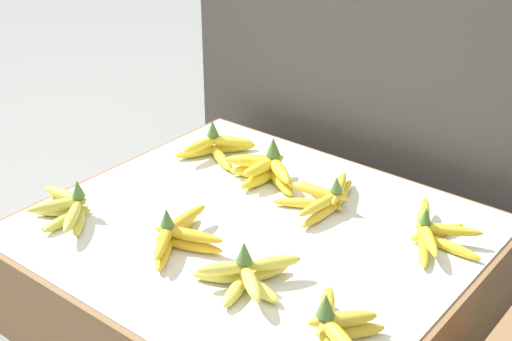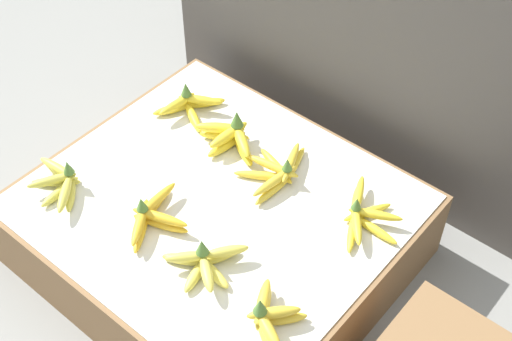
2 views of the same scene
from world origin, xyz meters
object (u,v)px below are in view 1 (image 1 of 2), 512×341
at_px(banana_bunch_front_midright, 247,275).
at_px(banana_bunch_middle_midright, 325,198).
at_px(banana_bunch_front_left, 67,209).
at_px(banana_bunch_middle_midleft, 267,169).
at_px(banana_bunch_front_right, 336,326).
at_px(banana_bunch_middle_right, 433,233).
at_px(banana_bunch_front_midleft, 177,235).
at_px(banana_bunch_middle_left, 216,147).

relative_size(banana_bunch_front_midright, banana_bunch_middle_midright, 0.76).
bearing_deg(banana_bunch_front_left, banana_bunch_middle_midleft, 60.14).
distance_m(banana_bunch_front_left, banana_bunch_front_right, 0.71).
xyz_separation_m(banana_bunch_front_midright, banana_bunch_middle_right, (0.21, 0.38, -0.01)).
bearing_deg(banana_bunch_front_midleft, banana_bunch_front_midright, -5.77).
xyz_separation_m(banana_bunch_front_left, banana_bunch_front_midright, (0.49, 0.05, 0.00)).
height_order(banana_bunch_middle_midleft, banana_bunch_middle_right, banana_bunch_middle_midleft).
relative_size(banana_bunch_front_left, banana_bunch_middle_right, 0.93).
relative_size(banana_bunch_front_midleft, banana_bunch_front_midright, 1.15).
relative_size(banana_bunch_front_left, banana_bunch_front_midright, 1.10).
bearing_deg(banana_bunch_middle_midright, banana_bunch_middle_right, 4.08).
xyz_separation_m(banana_bunch_middle_midright, banana_bunch_middle_right, (0.27, 0.02, -0.00)).
distance_m(banana_bunch_front_left, banana_bunch_middle_left, 0.46).
height_order(banana_bunch_front_right, banana_bunch_middle_right, banana_bunch_front_right).
distance_m(banana_bunch_front_left, banana_bunch_front_midright, 0.49).
relative_size(banana_bunch_middle_midright, banana_bunch_middle_right, 1.12).
bearing_deg(banana_bunch_front_right, banana_bunch_middle_right, 91.73).
distance_m(banana_bunch_front_midright, banana_bunch_middle_midleft, 0.44).
bearing_deg(banana_bunch_middle_left, banana_bunch_middle_right, -2.04).
bearing_deg(banana_bunch_middle_midright, banana_bunch_front_right, -53.85).
height_order(banana_bunch_front_midright, banana_bunch_middle_right, banana_bunch_front_midright).
xyz_separation_m(banana_bunch_front_right, banana_bunch_middle_right, (-0.01, 0.40, -0.01)).
xyz_separation_m(banana_bunch_middle_midleft, banana_bunch_middle_midright, (0.18, -0.01, -0.01)).
bearing_deg(banana_bunch_middle_right, banana_bunch_front_midright, -118.84).
bearing_deg(banana_bunch_front_right, banana_bunch_front_midright, 174.54).
bearing_deg(banana_bunch_middle_midleft, banana_bunch_middle_left, 171.27).
bearing_deg(banana_bunch_front_midright, banana_bunch_front_left, -173.86).
relative_size(banana_bunch_front_midright, banana_bunch_middle_left, 0.95).
bearing_deg(banana_bunch_middle_right, banana_bunch_front_left, -148.13).
distance_m(banana_bunch_front_left, banana_bunch_middle_midright, 0.59).
bearing_deg(banana_bunch_front_right, banana_bunch_middle_midright, 126.15).
distance_m(banana_bunch_front_midleft, banana_bunch_middle_midleft, 0.35).
height_order(banana_bunch_front_left, banana_bunch_front_midright, banana_bunch_front_midright).
xyz_separation_m(banana_bunch_front_midright, banana_bunch_middle_midright, (-0.06, 0.36, -0.00)).
bearing_deg(banana_bunch_middle_left, banana_bunch_front_midleft, -59.10).
relative_size(banana_bunch_front_right, banana_bunch_middle_right, 0.73).
height_order(banana_bunch_front_midleft, banana_bunch_front_right, banana_bunch_front_right).
distance_m(banana_bunch_front_left, banana_bunch_front_midleft, 0.29).
xyz_separation_m(banana_bunch_front_midleft, banana_bunch_middle_right, (0.42, 0.36, -0.00)).
height_order(banana_bunch_front_right, banana_bunch_middle_midleft, banana_bunch_middle_midleft).
distance_m(banana_bunch_front_midleft, banana_bunch_front_right, 0.43).
xyz_separation_m(banana_bunch_middle_left, banana_bunch_middle_midleft, (0.20, -0.03, 0.01)).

